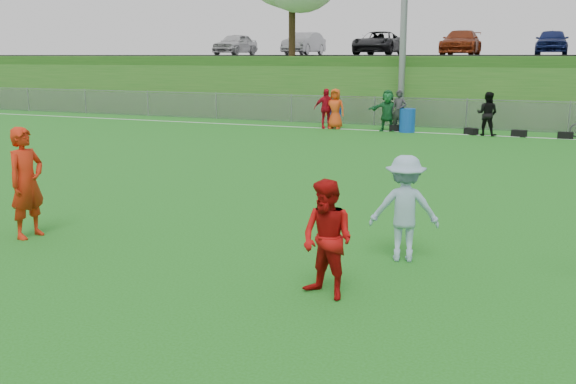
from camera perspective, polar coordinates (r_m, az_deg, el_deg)
The scene contains 13 objects.
ground at distance 9.21m, azimuth -0.47°, elevation -7.37°, with size 120.00×120.00×0.00m, color #206515.
sideline_far at distance 26.40m, azimuth 14.96°, elevation 4.98°, with size 60.00×0.10×0.01m, color white.
fence at distance 28.31m, azimuth 15.59°, elevation 6.71°, with size 58.00×0.06×1.30m.
berm at distance 39.18m, azimuth 17.69°, elevation 9.20°, with size 120.00×18.00×3.00m, color #1F5919.
parking_lot at distance 41.14m, azimuth 18.08°, elevation 11.44°, with size 120.00×12.00×0.10m, color black.
car_row at distance 40.27m, azimuth 16.34°, elevation 12.65°, with size 32.04×5.18×1.44m.
spectator_row at distance 26.84m, azimuth 8.91°, elevation 7.16°, with size 7.63×0.82×1.69m.
gear_bags at distance 26.38m, azimuth 17.16°, elevation 5.13°, with size 7.02×0.57×0.26m.
player_red_left at distance 11.73m, azimuth -22.22°, elevation 0.77°, with size 0.69×0.45×1.90m, color red.
player_red_center at distance 8.18m, azimuth 3.52°, elevation -4.24°, with size 0.75×0.58×1.54m, color #AD0C0C.
player_blue at distance 9.80m, azimuth 10.32°, elevation -1.44°, with size 1.04×0.60×1.62m, color #92B1CB.
recycling_bin at distance 26.65m, azimuth 10.55°, elevation 6.28°, with size 0.64×0.64×0.96m, color #1047B0.
camp_chair at distance 27.97m, azimuth 4.19°, elevation 6.24°, with size 0.56×0.57×0.84m.
Camera 1 is at (3.38, -8.00, 3.06)m, focal length 40.00 mm.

